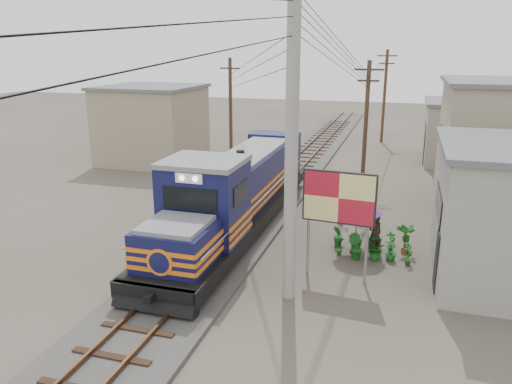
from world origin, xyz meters
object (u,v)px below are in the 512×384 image
(locomotive, at_px, (236,194))
(market_umbrella, at_px, (358,206))
(vendor, at_px, (375,234))
(billboard, at_px, (339,200))

(locomotive, bearing_deg, market_umbrella, -9.98)
(vendor, bearing_deg, market_umbrella, -22.59)
(market_umbrella, relative_size, vendor, 1.37)
(locomotive, bearing_deg, vendor, -6.94)
(billboard, xyz_separation_m, vendor, (1.12, 2.63, -2.03))
(market_umbrella, bearing_deg, locomotive, 170.02)
(billboard, bearing_deg, vendor, 72.14)
(market_umbrella, distance_m, vendor, 1.33)
(billboard, bearing_deg, locomotive, 150.04)
(billboard, relative_size, vendor, 2.41)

